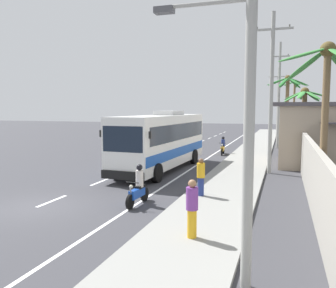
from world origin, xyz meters
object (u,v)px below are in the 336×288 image
object	(u,v)px
coach_bus_foreground	(162,139)
palm_nearest	(304,110)
motorcycle_trailing	(138,189)
utility_pole_nearest	(246,89)
utility_pole_far	(279,94)
palm_third	(287,97)
pedestrian_near_kerb	(201,176)
palm_second	(294,96)
motorcycle_beside_bus	(223,147)
utility_pole_distant	(278,101)
pedestrian_midwalk	(192,207)
palm_fourth	(327,87)
utility_pole_mid	(271,90)

from	to	relation	value
coach_bus_foreground	palm_nearest	bearing A→B (deg)	27.12
motorcycle_trailing	palm_nearest	xyz separation A→B (m)	(6.92, 12.62, 3.17)
utility_pole_nearest	utility_pole_far	distance (m)	29.07
coach_bus_foreground	motorcycle_trailing	xyz separation A→B (m)	(1.81, -8.15, -1.30)
motorcycle_trailing	palm_third	size ratio (longest dim) A/B	0.28
palm_third	motorcycle_trailing	bearing A→B (deg)	-105.46
pedestrian_near_kerb	palm_nearest	bearing A→B (deg)	125.01
utility_pole_far	palm_second	xyz separation A→B (m)	(1.61, 7.64, 0.01)
motorcycle_beside_bus	utility_pole_distant	size ratio (longest dim) A/B	0.21
motorcycle_trailing	pedestrian_near_kerb	size ratio (longest dim) A/B	1.18
motorcycle_beside_bus	utility_pole_nearest	world-z (taller)	utility_pole_nearest
pedestrian_midwalk	pedestrian_near_kerb	bearing A→B (deg)	-2.48
coach_bus_foreground	pedestrian_midwalk	bearing A→B (deg)	-66.56
palm_second	palm_fourth	xyz separation A→B (m)	(0.40, -30.31, -0.66)
utility_pole_nearest	motorcycle_beside_bus	bearing A→B (deg)	100.56
coach_bus_foreground	motorcycle_beside_bus	world-z (taller)	coach_bus_foreground
pedestrian_near_kerb	palm_second	distance (m)	30.12
pedestrian_midwalk	palm_nearest	distance (m)	16.57
palm_nearest	utility_pole_mid	bearing A→B (deg)	-120.14
pedestrian_midwalk	palm_third	xyz separation A→B (m)	(2.68, 24.30, 3.95)
palm_second	utility_pole_far	bearing A→B (deg)	-101.89
motorcycle_beside_bus	motorcycle_trailing	size ratio (longest dim) A/B	1.00
motorcycle_beside_bus	utility_pole_mid	xyz separation A→B (m)	(4.17, -7.89, 4.42)
motorcycle_beside_bus	utility_pole_nearest	distance (m)	23.11
motorcycle_trailing	utility_pole_distant	size ratio (longest dim) A/B	0.21
pedestrian_midwalk	utility_pole_nearest	distance (m)	4.35
pedestrian_near_kerb	palm_fourth	bearing A→B (deg)	48.42
utility_pole_distant	motorcycle_beside_bus	bearing A→B (deg)	-100.76
utility_pole_far	utility_pole_mid	bearing A→B (deg)	-90.83
utility_pole_distant	palm_fourth	distance (m)	37.27
palm_third	palm_fourth	size ratio (longest dim) A/B	1.10
pedestrian_near_kerb	palm_fourth	distance (m)	6.17
motorcycle_trailing	palm_nearest	size ratio (longest dim) A/B	0.36
palm_third	pedestrian_midwalk	bearing A→B (deg)	-96.30
motorcycle_beside_bus	palm_second	size ratio (longest dim) A/B	0.27
motorcycle_trailing	utility_pole_distant	distance (m)	38.65
utility_pole_mid	pedestrian_midwalk	bearing A→B (deg)	-97.94
motorcycle_beside_bus	pedestrian_near_kerb	xyz separation A→B (m)	(1.56, -15.18, 0.37)
palm_second	palm_third	bearing A→B (deg)	-94.80
coach_bus_foreground	pedestrian_near_kerb	size ratio (longest dim) A/B	6.51
pedestrian_midwalk	coach_bus_foreground	bearing A→B (deg)	10.87
utility_pole_nearest	palm_second	world-z (taller)	utility_pole_nearest
motorcycle_beside_bus	utility_pole_far	bearing A→B (deg)	56.59
palm_nearest	palm_third	size ratio (longest dim) A/B	0.77
palm_fourth	palm_second	bearing A→B (deg)	90.76
utility_pole_distant	palm_third	world-z (taller)	utility_pole_distant
coach_bus_foreground	motorcycle_beside_bus	distance (m)	9.24
coach_bus_foreground	utility_pole_far	xyz separation A→B (m)	(6.88, 15.44, 3.41)
motorcycle_beside_bus	palm_nearest	xyz separation A→B (m)	(6.24, -4.32, 3.21)
utility_pole_mid	motorcycle_beside_bus	bearing A→B (deg)	117.88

